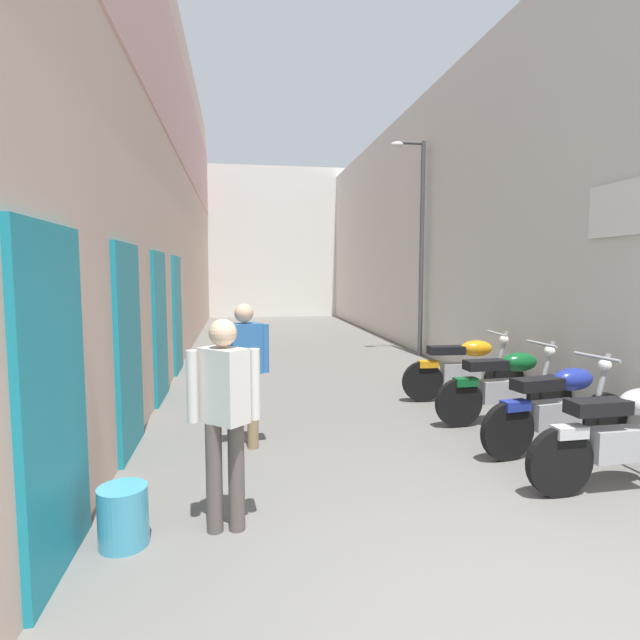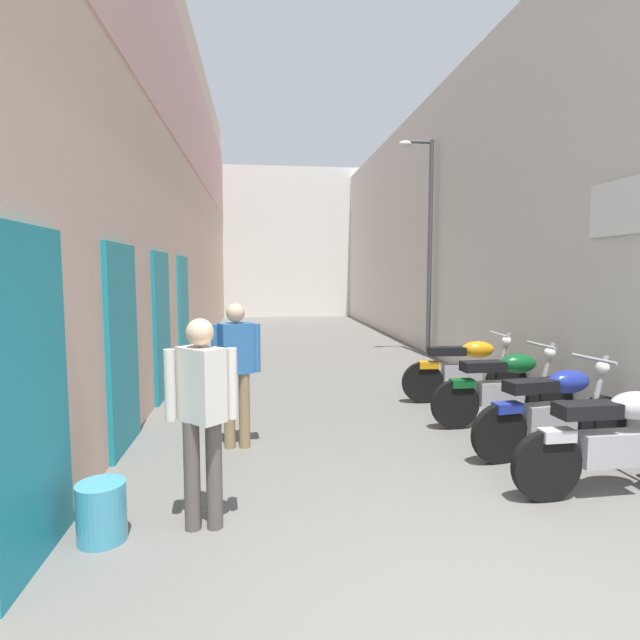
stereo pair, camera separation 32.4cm
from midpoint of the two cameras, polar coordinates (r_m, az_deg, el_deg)
ground_plane at (r=10.12m, az=1.10°, el=-5.40°), size 35.45×35.45×0.00m
building_left at (r=12.05m, az=-14.44°, el=14.48°), size 0.45×19.45×7.61m
building_right at (r=12.64m, az=13.16°, el=10.13°), size 0.45×19.45×5.94m
building_far_end at (r=22.65m, az=-3.40°, el=8.61°), size 8.40×2.00×6.33m
motorcycle_nearest at (r=5.12m, az=32.09°, el=-11.29°), size 1.85×0.58×1.04m
motorcycle_second at (r=5.83m, az=26.33°, el=-9.03°), size 1.84×0.58×1.04m
motorcycle_third at (r=6.71m, az=21.39°, el=-6.99°), size 1.85×0.58×1.04m
motorcycle_fourth at (r=7.74m, az=17.29°, el=-5.25°), size 1.85×0.58×1.04m
pedestrian_by_doorway at (r=3.79m, az=-10.81°, el=-9.71°), size 0.52×0.38×1.57m
pedestrian_mid_alley at (r=5.47m, az=-7.76°, el=-4.98°), size 0.52×0.31×1.57m
water_jug_near_door at (r=4.06m, az=-21.23°, el=-19.55°), size 0.34×0.34×0.42m
street_lamp at (r=11.58m, az=12.71°, el=9.64°), size 0.79×0.18×4.76m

